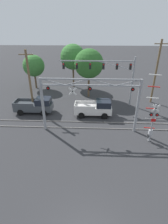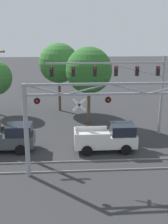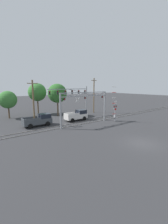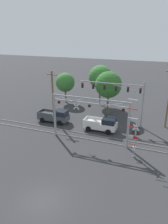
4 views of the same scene
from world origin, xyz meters
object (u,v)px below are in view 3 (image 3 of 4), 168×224
Objects in this scene: crossing_gantry at (85,104)px; background_tree_far_right_verge at (37,92)px; background_tree_beyond_span at (57,93)px; utility_pole_right at (94,95)px; background_tree_far_left_verge at (8,100)px; utility_pole_left at (33,103)px; crossing_signal_mast at (115,110)px; pickup_truck_following at (39,120)px; traffic_signal_span at (76,95)px; pickup_truck_lead at (77,115)px.

background_tree_far_right_verge reaches higher than crossing_gantry.
background_tree_beyond_span is at bearing -59.53° from background_tree_far_right_verge.
utility_pole_right is 20.59m from background_tree_far_left_verge.
crossing_gantry is at bearing -31.23° from utility_pole_left.
background_tree_far_left_verge is 7.24m from background_tree_far_right_verge.
crossing_signal_mast reaches higher than crossing_gantry.
pickup_truck_following is 11.08m from background_tree_far_left_verge.
crossing_gantry is 17.69m from background_tree_far_left_verge.
utility_pole_left is 17.68m from utility_pole_right.
pickup_truck_lead is at bearing -122.37° from traffic_signal_span.
pickup_truck_lead is 10.60m from utility_pole_right.
pickup_truck_following is at bearing 150.52° from crossing_gantry.
traffic_signal_span is 11.02m from utility_pole_left.
utility_pole_right reaches higher than crossing_gantry.
traffic_signal_span is at bearing 12.25° from utility_pole_left.
background_tree_far_left_verge is (-10.30, 14.37, 0.26)m from crossing_gantry.
background_tree_far_left_verge is at bearing 135.75° from pickup_truck_lead.
utility_pole_left is 9.89m from background_tree_far_left_verge.
pickup_truck_following is at bearing -49.31° from utility_pole_left.
utility_pole_left is 1.07× the size of background_tree_beyond_span.
utility_pole_right is (6.55, 1.34, -0.32)m from traffic_signal_span.
background_tree_far_right_verge is at bearing 70.26° from pickup_truck_following.
crossing_signal_mast is 0.86× the size of utility_pole_left.
traffic_signal_span is (-3.29, 8.96, 2.71)m from crossing_signal_mast.
traffic_signal_span is at bearing 68.10° from crossing_gantry.
background_tree_far_right_verge is (4.60, 10.67, 1.33)m from utility_pole_left.
pickup_truck_following is (-13.50, 6.00, -1.27)m from crossing_signal_mast.
background_tree_far_right_verge is at bearing 120.47° from background_tree_beyond_span.
utility_pole_left is (-10.74, -2.33, -0.79)m from traffic_signal_span.
traffic_signal_span is 2.03× the size of pickup_truck_following.
crossing_signal_mast is 19.97m from background_tree_far_right_verge.
utility_pole_right is at bearing 72.47° from crossing_signal_mast.
background_tree_far_left_verge is at bearing 125.64° from crossing_gantry.
crossing_gantry is 15.88m from background_tree_far_right_verge.
crossing_signal_mast is 14.16m from background_tree_beyond_span.
background_tree_beyond_span is (-9.71, 1.93, 0.69)m from utility_pole_right.
pickup_truck_lead is 0.53× the size of utility_pole_right.
pickup_truck_following is 0.83× the size of background_tree_far_left_verge.
utility_pole_left is (-7.88, 4.78, 0.35)m from crossing_gantry.
background_tree_beyond_span is at bearing 168.78° from utility_pole_right.
background_tree_beyond_span is at bearing 134.08° from traffic_signal_span.
crossing_gantry is 6.61m from crossing_signal_mast.
background_tree_beyond_span reaches higher than traffic_signal_span.
background_tree_far_left_verge is at bearing 135.42° from crossing_signal_mast.
pickup_truck_lead is at bearing -3.41° from pickup_truck_following.
traffic_signal_span is 11.34m from pickup_truck_following.
crossing_signal_mast is 9.92m from traffic_signal_span.
background_tree_far_right_verge is (-9.44, 17.29, 3.25)m from crossing_signal_mast.
pickup_truck_lead is 0.63× the size of background_tree_beyond_span.
crossing_gantry is at bearing -54.36° from background_tree_far_left_verge.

